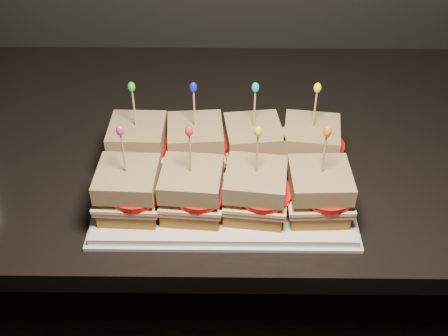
{
  "coord_description": "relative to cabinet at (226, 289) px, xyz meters",
  "views": [
    {
      "loc": [
        -0.26,
        0.79,
        1.56
      ],
      "look_at": [
        -0.27,
        1.49,
        0.98
      ],
      "focal_mm": 45.0,
      "sensor_mm": 36.0,
      "label": 1
    }
  ],
  "objects": [
    {
      "name": "sandwich_1_pick",
      "position": [
        -0.05,
        -0.11,
        0.61
      ],
      "size": [
        0.0,
        0.0,
        0.09
      ],
      "primitive_type": "cylinder",
      "color": "tan",
      "rests_on": "sandwich_1_bread_top"
    },
    {
      "name": "sandwich_7_frill",
      "position": [
        0.14,
        -0.23,
        0.65
      ],
      "size": [
        0.01,
        0.01,
        0.02
      ],
      "primitive_type": "ellipsoid",
      "color": "#FA6507",
      "rests_on": "sandwich_7_pick"
    },
    {
      "name": "sandwich_6_pick",
      "position": [
        0.05,
        -0.23,
        0.61
      ],
      "size": [
        0.0,
        0.0,
        0.09
      ],
      "primitive_type": "cylinder",
      "color": "tan",
      "rests_on": "sandwich_6_bread_top"
    },
    {
      "name": "sandwich_4_ham",
      "position": [
        -0.15,
        -0.23,
        0.53
      ],
      "size": [
        0.1,
        0.1,
        0.01
      ],
      "primitive_type": "cube",
      "rotation": [
        0.0,
        0.0,
        -0.04
      ],
      "color": "#B86458",
      "rests_on": "sandwich_4_bread_bot"
    },
    {
      "name": "sandwich_0_bread_bot",
      "position": [
        -0.15,
        -0.11,
        0.51
      ],
      "size": [
        0.09,
        0.09,
        0.02
      ],
      "primitive_type": "cube",
      "rotation": [
        0.0,
        0.0,
        -0.02
      ],
      "color": "brown",
      "rests_on": "platter"
    },
    {
      "name": "sandwich_7_cheese",
      "position": [
        0.14,
        -0.23,
        0.53
      ],
      "size": [
        0.1,
        0.1,
        0.01
      ],
      "primitive_type": "cube",
      "rotation": [
        0.0,
        0.0,
        0.03
      ],
      "color": "beige",
      "rests_on": "sandwich_7_ham"
    },
    {
      "name": "sandwich_1_bread_bot",
      "position": [
        -0.05,
        -0.11,
        0.51
      ],
      "size": [
        0.1,
        0.1,
        0.02
      ],
      "primitive_type": "cube",
      "rotation": [
        0.0,
        0.0,
        0.08
      ],
      "color": "brown",
      "rests_on": "platter"
    },
    {
      "name": "sandwich_4_frill",
      "position": [
        -0.15,
        -0.23,
        0.65
      ],
      "size": [
        0.01,
        0.01,
        0.02
      ],
      "primitive_type": "ellipsoid",
      "color": "#C71FA4",
      "rests_on": "sandwich_4_pick"
    },
    {
      "name": "sandwich_1_cheese",
      "position": [
        -0.05,
        -0.11,
        0.53
      ],
      "size": [
        0.11,
        0.1,
        0.01
      ],
      "primitive_type": "cube",
      "rotation": [
        0.0,
        0.0,
        0.08
      ],
      "color": "beige",
      "rests_on": "sandwich_1_ham"
    },
    {
      "name": "sandwich_4_bread_bot",
      "position": [
        -0.15,
        -0.23,
        0.51
      ],
      "size": [
        0.09,
        0.09,
        0.02
      ],
      "primitive_type": "cube",
      "rotation": [
        0.0,
        0.0,
        -0.04
      ],
      "color": "brown",
      "rests_on": "platter"
    },
    {
      "name": "sandwich_0_pick",
      "position": [
        -0.15,
        -0.11,
        0.61
      ],
      "size": [
        0.0,
        0.0,
        0.09
      ],
      "primitive_type": "cylinder",
      "color": "tan",
      "rests_on": "sandwich_0_bread_top"
    },
    {
      "name": "sandwich_1_ham",
      "position": [
        -0.05,
        -0.11,
        0.53
      ],
      "size": [
        0.11,
        0.1,
        0.01
      ],
      "primitive_type": "cube",
      "rotation": [
        0.0,
        0.0,
        0.08
      ],
      "color": "#B86458",
      "rests_on": "sandwich_1_bread_bot"
    },
    {
      "name": "sandwich_2_pick",
      "position": [
        0.05,
        -0.11,
        0.61
      ],
      "size": [
        0.0,
        0.0,
        0.09
      ],
      "primitive_type": "cylinder",
      "color": "tan",
      "rests_on": "sandwich_2_bread_top"
    },
    {
      "name": "sandwich_0_bread_top",
      "position": [
        -0.15,
        -0.11,
        0.56
      ],
      "size": [
        0.09,
        0.09,
        0.03
      ],
      "primitive_type": "cube",
      "rotation": [
        0.0,
        0.0,
        -0.02
      ],
      "color": "#572C0D",
      "rests_on": "sandwich_0_tomato"
    },
    {
      "name": "sandwich_0_ham",
      "position": [
        -0.15,
        -0.11,
        0.53
      ],
      "size": [
        0.1,
        0.1,
        0.01
      ],
      "primitive_type": "cube",
      "rotation": [
        0.0,
        0.0,
        -0.02
      ],
      "color": "#B86458",
      "rests_on": "sandwich_0_bread_bot"
    },
    {
      "name": "sandwich_0_frill",
      "position": [
        -0.15,
        -0.11,
        0.65
      ],
      "size": [
        0.01,
        0.01,
        0.02
      ],
      "primitive_type": "ellipsoid",
      "color": "green",
      "rests_on": "sandwich_0_pick"
    },
    {
      "name": "sandwich_6_ham",
      "position": [
        0.05,
        -0.23,
        0.53
      ],
      "size": [
        0.11,
        0.11,
        0.01
      ],
      "primitive_type": "cube",
      "rotation": [
        0.0,
        0.0,
        -0.12
      ],
      "color": "#B86458",
      "rests_on": "sandwich_6_bread_bot"
    },
    {
      "name": "sandwich_3_ham",
      "position": [
        0.14,
        -0.11,
        0.53
      ],
      "size": [
        0.11,
        0.11,
        0.01
      ],
      "primitive_type": "cube",
      "rotation": [
        0.0,
        0.0,
        -0.13
      ],
      "color": "#B86458",
      "rests_on": "sandwich_3_bread_bot"
    },
    {
      "name": "sandwich_5_bread_top",
      "position": [
        -0.05,
        -0.23,
        0.56
      ],
      "size": [
        0.1,
        0.1,
        0.03
      ],
      "primitive_type": "cube",
      "rotation": [
        0.0,
        0.0,
        -0.08
      ],
      "color": "#572C0D",
      "rests_on": "sandwich_5_tomato"
    },
    {
      "name": "sandwich_5_bread_bot",
      "position": [
        -0.05,
        -0.23,
        0.51
      ],
      "size": [
        0.1,
        0.1,
        0.02
      ],
      "primitive_type": "cube",
      "rotation": [
        0.0,
        0.0,
        -0.08
      ],
      "color": "brown",
      "rests_on": "platter"
    },
    {
      "name": "sandwich_3_bread_top",
      "position": [
        0.14,
        -0.11,
        0.56
      ],
      "size": [
        0.1,
        0.1,
        0.03
      ],
      "primitive_type": "cube",
      "rotation": [
        0.0,
        0.0,
        -0.13
      ],
      "color": "#572C0D",
      "rests_on": "sandwich_3_tomato"
    },
    {
      "name": "sandwich_3_pick",
      "position": [
        0.14,
        -0.11,
        0.61
      ],
      "size": [
        0.0,
        0.0,
        0.09
      ],
      "primitive_type": "cylinder",
      "color": "tan",
      "rests_on": "sandwich_3_bread_top"
    },
    {
      "name": "sandwich_6_cheese",
      "position": [
        0.05,
        -0.23,
        0.53
      ],
      "size": [
        0.11,
        0.11,
        0.01
      ],
      "primitive_type": "cube",
      "rotation": [
        0.0,
        0.0,
        -0.12
      ],
      "color": "beige",
      "rests_on": "sandwich_6_ham"
    },
    {
      "name": "sandwich_1_tomato",
      "position": [
        -0.04,
        -0.12,
        0.54
      ],
      "size": [
        0.09,
        0.09,
        0.01
      ],
      "primitive_type": "cylinder",
      "color": "red",
      "rests_on": "sandwich_1_cheese"
    },
    {
      "name": "sandwich_3_frill",
      "position": [
        0.14,
        -0.11,
        0.65
      ],
      "size": [
        0.01,
        0.01,
        0.02
      ],
      "primitive_type": "ellipsoid",
      "color": "#F9F713",
      "rests_on": "sandwich_3_pick"
    },
    {
      "name": "sandwich_7_tomato",
      "position": [
        0.16,
        -0.24,
        0.54
      ],
      "size": [
        0.09,
        0.09,
        0.01
      ],
      "primitive_type": "cylinder",
      "color": "red",
      "rests_on": "sandwich_7_cheese"
    },
    {
      "name": "sandwich_1_frill",
      "position": [
        -0.05,
        -0.11,
        0.65
      ],
      "size": [
        0.01,
        0.01,
        0.02
      ],
      "primitive_type": "ellipsoid",
      "color": "#0818DC",
      "rests_on": "sandwich_1_pick"
    },
    {
      "name": "sandwich_5_pick",
      "position": [
        -0.05,
        -0.23,
        0.61
      ],
      "size": [
        0.0,
        0.0,
        0.09
      ],
      "primitive_type": "cylinder",
      "color": "tan",
      "rests_on": "sandwich_5_bread_top"
    },
    {
      "name": "sandwich_1_bread_top",
      "position": [
        -0.05,
        -0.11,
        0.56
      ],
      "size": [
        0.1,
        0.1,
        0.03
      ],
      "primitive_type": "cube",
      "rotation": [
        0.0,
        0.0,
        0.08
      ],
      "color": "#572C0D",
      "rests_on": "sandwich_1_tomato"
    },
    {
      "name": "sandwich_3_tomato",
      "position": [
        0.16,
        -0.12,
        0.54
      ],
      "size": [
        0.09,
        0.09,
        0.01
      ],
      "primitive_type": "cylinder",
      "color": "red",
      "rests_on": "sandwich_3_cheese"
    },
    {
      "name": "sandwich_6_bread_top",
      "position": [
        0.05,
        -0.23,
        0.56
      ],
      "size": [
        0.1,
        0.1,
        0.03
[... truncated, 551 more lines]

